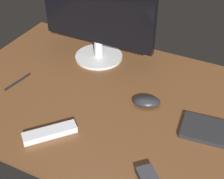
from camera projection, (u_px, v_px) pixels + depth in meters
The scene contains 5 objects.
desk at pixel (127, 105), 126.09cm from camera, with size 140.00×84.00×2.00cm, color brown.
monitor at pixel (97, 6), 136.38cm from camera, with size 51.06×21.49×45.49cm.
computer_mouse at pixel (147, 101), 123.50cm from camera, with size 10.19×6.38×3.59cm, color black.
tv_remote at pixel (50, 133), 111.45cm from camera, with size 18.22×4.51×2.35cm, color #B7B7BC.
pen at pixel (18, 82), 135.84cm from camera, with size 0.81×0.81×13.52cm, color black.
Camera 1 is at (37.78, -88.75, 82.61)cm, focal length 53.20 mm.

